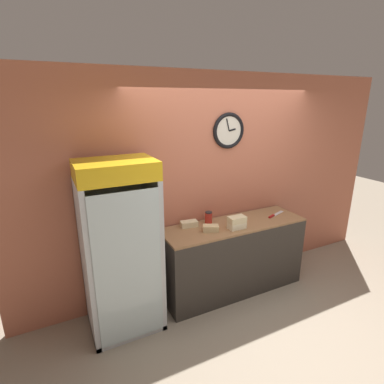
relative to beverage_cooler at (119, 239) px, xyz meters
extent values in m
plane|color=gray|center=(1.41, -0.85, -1.00)|extent=(14.00, 14.00, 0.00)
cube|color=#B7664C|center=(1.41, 0.31, 0.35)|extent=(5.20, 0.06, 2.70)
torus|color=black|center=(1.46, 0.26, 1.01)|extent=(0.43, 0.05, 0.43)
cylinder|color=silver|center=(1.46, 0.26, 1.01)|extent=(0.36, 0.01, 0.36)
cube|color=black|center=(1.51, 0.25, 1.02)|extent=(0.09, 0.01, 0.04)
cube|color=black|center=(1.44, 0.25, 1.09)|extent=(0.05, 0.01, 0.15)
cube|color=#332D28|center=(1.41, -0.02, -0.56)|extent=(1.84, 0.56, 0.89)
cube|color=#8E6642|center=(1.41, -0.02, -0.10)|extent=(1.84, 0.56, 0.02)
cube|color=#B2B7BC|center=(0.00, 0.24, -0.17)|extent=(0.74, 0.04, 1.66)
cube|color=#B2B7BC|center=(-0.35, -0.04, -0.17)|extent=(0.05, 0.60, 1.66)
cube|color=#B2B7BC|center=(0.34, -0.04, -0.17)|extent=(0.05, 0.60, 1.66)
cube|color=#B2B7BC|center=(0.00, -0.04, -0.98)|extent=(0.74, 0.60, 0.05)
cube|color=white|center=(0.00, 0.21, -0.17)|extent=(0.64, 0.02, 1.56)
cube|color=silver|center=(0.00, -0.35, -0.17)|extent=(0.64, 0.01, 1.56)
cube|color=gold|center=(0.00, -0.07, 0.75)|extent=(0.74, 0.54, 0.18)
cube|color=silver|center=(0.00, -0.06, -0.53)|extent=(0.62, 0.48, 0.01)
cube|color=silver|center=(0.00, -0.06, -0.16)|extent=(0.62, 0.48, 0.01)
cube|color=silver|center=(0.00, -0.06, 0.21)|extent=(0.62, 0.48, 0.01)
cylinder|color=gold|center=(0.17, -0.25, -0.47)|extent=(0.08, 0.08, 0.12)
cylinder|color=gold|center=(0.17, -0.25, -0.38)|extent=(0.03, 0.03, 0.05)
cylinder|color=#B2BCCC|center=(0.04, -0.26, -0.45)|extent=(0.06, 0.06, 0.16)
cylinder|color=#B2BCCC|center=(0.04, -0.26, -0.33)|extent=(0.02, 0.02, 0.07)
cylinder|color=#2D6B38|center=(0.04, -0.26, 0.27)|extent=(0.06, 0.06, 0.11)
cylinder|color=#2D6B38|center=(0.04, -0.26, 0.35)|extent=(0.03, 0.03, 0.05)
cylinder|color=navy|center=(-0.09, -0.26, -0.44)|extent=(0.07, 0.07, 0.18)
cylinder|color=navy|center=(-0.09, -0.26, -0.31)|extent=(0.03, 0.03, 0.08)
cylinder|color=#5B2D19|center=(0.16, -0.26, -0.10)|extent=(0.06, 0.06, 0.12)
cylinder|color=#5B2D19|center=(0.16, -0.26, -0.01)|extent=(0.02, 0.02, 0.05)
cylinder|color=navy|center=(0.17, -0.26, 0.28)|extent=(0.07, 0.07, 0.13)
cylinder|color=navy|center=(0.17, -0.26, 0.37)|extent=(0.03, 0.03, 0.06)
cylinder|color=navy|center=(0.03, -0.26, -0.08)|extent=(0.06, 0.06, 0.15)
cylinder|color=navy|center=(0.03, -0.26, 0.02)|extent=(0.03, 0.03, 0.06)
cube|color=beige|center=(1.35, -0.15, -0.05)|extent=(0.21, 0.12, 0.07)
cube|color=beige|center=(1.35, -0.15, 0.03)|extent=(0.21, 0.12, 0.07)
cube|color=beige|center=(0.87, 0.15, -0.05)|extent=(0.22, 0.14, 0.07)
cube|color=tan|center=(1.04, -0.08, -0.05)|extent=(0.21, 0.17, 0.07)
cube|color=silver|center=(2.13, 0.01, -0.08)|extent=(0.23, 0.12, 0.00)
cube|color=maroon|center=(1.96, -0.05, -0.07)|extent=(0.12, 0.07, 0.02)
cylinder|color=#B72D23|center=(1.14, 0.15, -0.02)|extent=(0.09, 0.09, 0.13)
cylinder|color=#262628|center=(1.14, 0.15, 0.05)|extent=(0.08, 0.08, 0.01)
camera|label=1|loc=(-0.57, -2.84, 1.38)|focal=28.00mm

